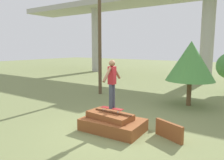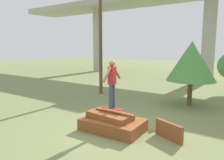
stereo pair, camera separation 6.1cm
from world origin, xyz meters
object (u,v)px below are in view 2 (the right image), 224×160
at_px(skater, 112,81).
at_px(tree_behind_left, 191,61).
at_px(skateboard, 112,108).
at_px(utility_pole, 101,29).

relative_size(skater, tree_behind_left, 0.53).
relative_size(skateboard, tree_behind_left, 0.27).
xyz_separation_m(skateboard, tree_behind_left, (1.31, 4.68, 1.42)).
xyz_separation_m(skater, tree_behind_left, (1.31, 4.68, 0.46)).
bearing_deg(skateboard, tree_behind_left, 74.36).
xyz_separation_m(skater, utility_pole, (-3.88, 4.40, 2.19)).
distance_m(skater, utility_pole, 6.26).
relative_size(skater, utility_pole, 0.22).
height_order(skateboard, utility_pole, utility_pole).
distance_m(skateboard, skater, 0.96).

